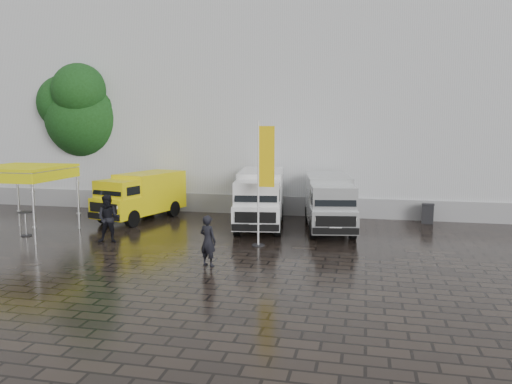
# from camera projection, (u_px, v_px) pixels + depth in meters

# --- Properties ---
(ground) EXTENTS (120.00, 120.00, 0.00)m
(ground) POSITION_uv_depth(u_px,v_px,m) (249.00, 253.00, 18.40)
(ground) COLOR black
(ground) RESTS_ON ground
(exhibition_hall) EXTENTS (44.00, 16.00, 12.00)m
(exhibition_hall) POSITION_uv_depth(u_px,v_px,m) (335.00, 105.00, 32.65)
(exhibition_hall) COLOR silver
(exhibition_hall) RESTS_ON ground
(hall_plinth) EXTENTS (44.00, 0.15, 1.00)m
(hall_plinth) POSITION_uv_depth(u_px,v_px,m) (323.00, 207.00, 25.60)
(hall_plinth) COLOR gray
(hall_plinth) RESTS_ON ground
(van_yellow) EXTENTS (3.17, 5.31, 2.30)m
(van_yellow) POSITION_uv_depth(u_px,v_px,m) (141.00, 197.00, 24.66)
(van_yellow) COLOR yellow
(van_yellow) RESTS_ON ground
(van_white) EXTENTS (2.78, 6.12, 2.56)m
(van_white) POSITION_uv_depth(u_px,v_px,m) (260.00, 200.00, 22.90)
(van_white) COLOR white
(van_white) RESTS_ON ground
(van_silver) EXTENTS (2.78, 5.81, 2.42)m
(van_silver) POSITION_uv_depth(u_px,v_px,m) (329.00, 203.00, 22.24)
(van_silver) COLOR silver
(van_silver) RESTS_ON ground
(canopy_tent) EXTENTS (3.31, 3.31, 2.96)m
(canopy_tent) POSITION_uv_depth(u_px,v_px,m) (22.00, 170.00, 21.14)
(canopy_tent) COLOR silver
(canopy_tent) RESTS_ON ground
(flagpole) EXTENTS (0.88, 0.50, 4.85)m
(flagpole) POSITION_uv_depth(u_px,v_px,m) (263.00, 177.00, 19.12)
(flagpole) COLOR black
(flagpole) RESTS_ON ground
(tree) EXTENTS (4.65, 4.65, 8.35)m
(tree) POSITION_uv_depth(u_px,v_px,m) (87.00, 113.00, 28.92)
(tree) COLOR black
(tree) RESTS_ON ground
(cocktail_table) EXTENTS (0.60, 0.60, 1.04)m
(cocktail_table) POSITION_uv_depth(u_px,v_px,m) (26.00, 224.00, 21.18)
(cocktail_table) COLOR black
(cocktail_table) RESTS_ON ground
(wheelie_bin) EXTENTS (0.63, 0.63, 0.95)m
(wheelie_bin) POSITION_uv_depth(u_px,v_px,m) (428.00, 213.00, 23.90)
(wheelie_bin) COLOR black
(wheelie_bin) RESTS_ON ground
(person_front) EXTENTS (0.74, 0.62, 1.73)m
(person_front) POSITION_uv_depth(u_px,v_px,m) (208.00, 241.00, 16.59)
(person_front) COLOR black
(person_front) RESTS_ON ground
(person_tent) EXTENTS (1.11, 0.97, 1.93)m
(person_tent) POSITION_uv_depth(u_px,v_px,m) (109.00, 219.00, 19.94)
(person_tent) COLOR black
(person_tent) RESTS_ON ground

